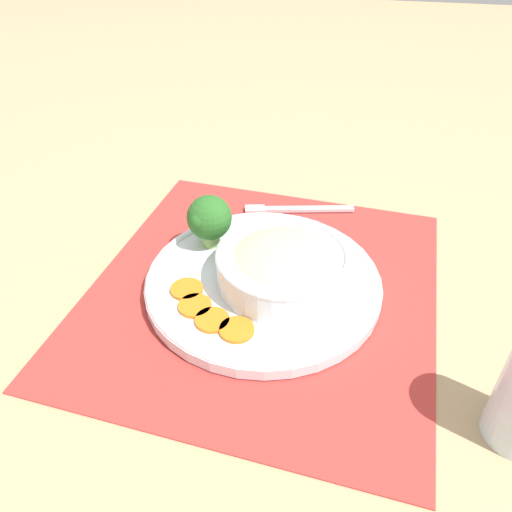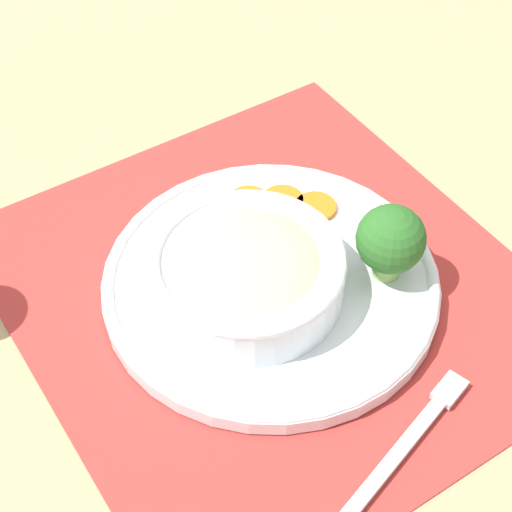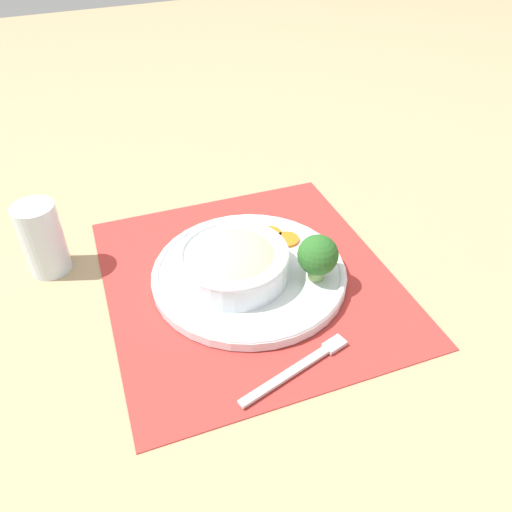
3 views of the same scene
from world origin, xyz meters
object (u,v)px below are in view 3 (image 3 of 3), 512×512
(broccoli_floret, at_px, (318,255))
(water_glass, at_px, (44,242))
(bowl, at_px, (233,260))
(fork, at_px, (305,363))

(broccoli_floret, bearing_deg, water_glass, -120.67)
(bowl, relative_size, water_glass, 1.41)
(broccoli_floret, relative_size, water_glass, 0.62)
(broccoli_floret, distance_m, water_glass, 0.45)
(fork, bearing_deg, water_glass, -154.05)
(broccoli_floret, distance_m, fork, 0.18)
(broccoli_floret, xyz_separation_m, water_glass, (-0.23, -0.39, -0.01))
(broccoli_floret, height_order, water_glass, water_glass)
(broccoli_floret, relative_size, fork, 0.43)
(water_glass, xyz_separation_m, fork, (0.37, 0.29, -0.05))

